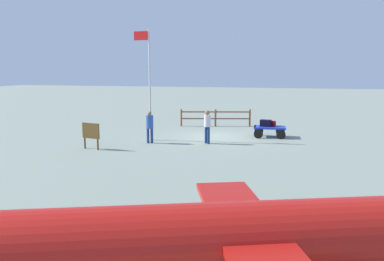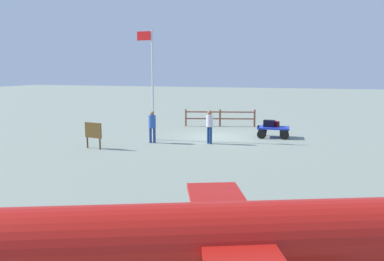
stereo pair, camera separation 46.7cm
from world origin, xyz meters
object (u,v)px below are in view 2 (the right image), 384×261
suitcase_grey (269,123)px  airplane_near (215,240)px  suitcase_maroon (269,124)px  luggage_cart (273,130)px  flagpole (151,78)px  worker_lead (210,124)px  signboard (93,132)px  suitcase_dark (275,124)px  worker_trailing (152,124)px  suitcase_olive (274,124)px

suitcase_grey → airplane_near: (-0.66, 15.97, 0.28)m
suitcase_maroon → suitcase_grey: suitcase_grey is taller
luggage_cart → flagpole: bearing=22.6°
suitcase_grey → flagpole: size_ratio=0.11×
luggage_cart → suitcase_maroon: suitcase_maroon is taller
suitcase_maroon → worker_lead: worker_lead is taller
worker_lead → signboard: bearing=29.3°
airplane_near → suitcase_grey: bearing=-87.6°
suitcase_dark → worker_trailing: 6.98m
suitcase_maroon → signboard: size_ratio=0.38×
worker_lead → flagpole: flagpole is taller
suitcase_olive → signboard: (8.01, 5.82, 0.06)m
suitcase_olive → worker_trailing: bearing=31.6°
suitcase_dark → worker_lead: (3.04, 3.05, 0.28)m
suitcase_olive → worker_lead: 4.24m
suitcase_dark → airplane_near: airplane_near is taller
luggage_cart → suitcase_grey: bearing=10.8°
suitcase_dark → flagpole: (6.28, 2.85, 2.61)m
luggage_cart → worker_lead: size_ratio=1.05×
worker_lead → worker_trailing: bearing=12.1°
signboard → suitcase_olive: bearing=-144.0°
suitcase_grey → flagpole: flagpole is taller
suitcase_olive → suitcase_maroon: size_ratio=1.15×
suitcase_dark → flagpole: 7.38m
worker_lead → worker_trailing: 2.96m
luggage_cart → suitcase_grey: (0.21, 0.04, 0.36)m
suitcase_dark → worker_trailing: worker_trailing is taller
suitcase_olive → signboard: bearing=36.0°
suitcase_olive → suitcase_grey: bearing=47.8°
suitcase_olive → airplane_near: airplane_near is taller
signboard → suitcase_dark: bearing=-143.9°
luggage_cart → worker_lead: bearing=43.2°
luggage_cart → worker_trailing: worker_trailing is taller
signboard → suitcase_maroon: bearing=-143.4°
worker_lead → airplane_near: size_ratio=0.19×
worker_trailing → airplane_near: size_ratio=0.18×
suitcase_grey → luggage_cart: bearing=-169.2°
suitcase_grey → airplane_near: size_ratio=0.07×
luggage_cart → suitcase_dark: (-0.09, -0.28, 0.30)m
luggage_cart → flagpole: 7.30m
worker_lead → worker_trailing: worker_lead is taller
worker_lead → signboard: (5.03, 2.82, -0.20)m
flagpole → luggage_cart: bearing=-157.4°
luggage_cart → flagpole: flagpole is taller
suitcase_maroon → suitcase_grey: (-0.02, 0.21, 0.04)m
luggage_cart → worker_trailing: 6.77m
flagpole → airplane_near: bearing=116.3°
suitcase_maroon → flagpole: flagpole is taller
worker_trailing → flagpole: 2.53m
worker_trailing → luggage_cart: bearing=-149.9°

